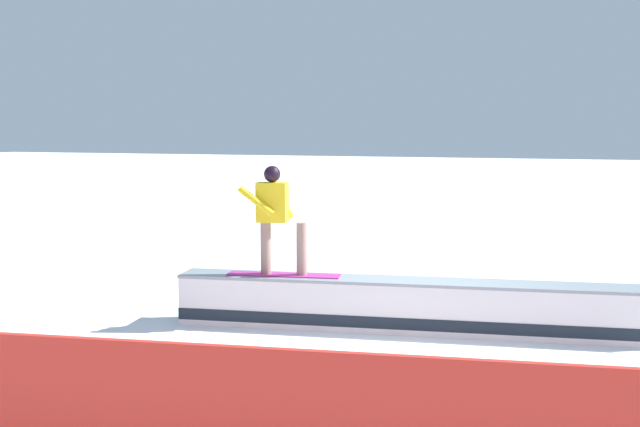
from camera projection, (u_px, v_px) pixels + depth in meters
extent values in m
plane|color=white|center=(410.00, 332.00, 10.06)|extent=(120.00, 120.00, 0.00)
cube|color=white|center=(410.00, 307.00, 10.03)|extent=(6.16, 1.48, 0.64)
cube|color=black|center=(410.00, 320.00, 10.05)|extent=(6.17, 1.50, 0.15)
cube|color=gray|center=(411.00, 281.00, 9.99)|extent=(6.17, 1.54, 0.04)
cube|color=#B42C89|center=(284.00, 275.00, 10.31)|extent=(1.54, 0.57, 0.01)
cylinder|color=gray|center=(266.00, 248.00, 10.31)|extent=(0.16, 0.16, 0.70)
cylinder|color=gray|center=(302.00, 249.00, 10.23)|extent=(0.16, 0.16, 0.70)
cube|color=yellow|center=(272.00, 202.00, 10.23)|extent=(0.44, 0.31, 0.53)
sphere|color=black|center=(272.00, 174.00, 10.19)|extent=(0.22, 0.22, 0.22)
cylinder|color=yellow|center=(256.00, 201.00, 10.09)|extent=(0.50, 0.18, 0.41)
cylinder|color=yellow|center=(282.00, 199.00, 10.37)|extent=(0.33, 0.15, 0.53)
cube|color=red|center=(253.00, 421.00, 5.54)|extent=(10.03, 1.69, 1.09)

